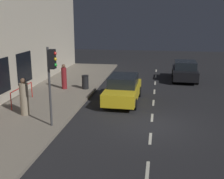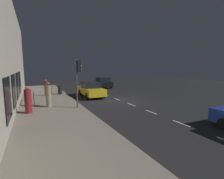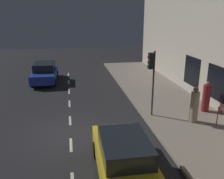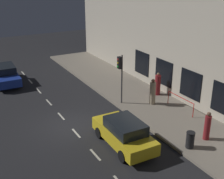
{
  "view_description": "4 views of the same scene",
  "coord_description": "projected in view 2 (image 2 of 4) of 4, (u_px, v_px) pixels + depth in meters",
  "views": [
    {
      "loc": [
        -0.24,
        12.97,
        5.04
      ],
      "look_at": [
        1.89,
        0.12,
        1.69
      ],
      "focal_mm": 46.18,
      "sensor_mm": 36.0,
      "label": 1
    },
    {
      "loc": [
        7.45,
        13.16,
        3.17
      ],
      "look_at": [
        1.77,
        1.49,
        1.38
      ],
      "focal_mm": 26.51,
      "sensor_mm": 36.0,
      "label": 2
    },
    {
      "loc": [
        0.1,
        -10.76,
        5.64
      ],
      "look_at": [
        2.21,
        0.96,
        1.85
      ],
      "focal_mm": 39.06,
      "sensor_mm": 36.0,
      "label": 3
    },
    {
      "loc": [
        -5.81,
        -15.81,
        9.12
      ],
      "look_at": [
        3.12,
        0.16,
        1.83
      ],
      "focal_mm": 47.98,
      "sensor_mm": 36.0,
      "label": 4
    }
  ],
  "objects": [
    {
      "name": "trash_bin",
      "position": [
        60.0,
        90.0,
        18.31
      ],
      "size": [
        0.47,
        0.47,
        0.94
      ],
      "color": "black",
      "rests_on": "sidewalk"
    },
    {
      "name": "parked_car_1",
      "position": [
        103.0,
        83.0,
        25.25
      ],
      "size": [
        2.02,
        3.98,
        1.58
      ],
      "rotation": [
        0.0,
        0.0,
        3.12
      ],
      "color": "black",
      "rests_on": "ground"
    },
    {
      "name": "parked_car_0",
      "position": [
        91.0,
        89.0,
        17.63
      ],
      "size": [
        1.97,
        4.42,
        1.58
      ],
      "rotation": [
        0.0,
        0.0,
        -0.02
      ],
      "color": "gold",
      "rests_on": "ground"
    },
    {
      "name": "pedestrian_0",
      "position": [
        28.0,
        101.0,
        10.8
      ],
      "size": [
        0.48,
        0.48,
        1.77
      ],
      "rotation": [
        0.0,
        0.0,
        4.61
      ],
      "color": "maroon",
      "rests_on": "sidewalk"
    },
    {
      "name": "sidewalk",
      "position": [
        51.0,
        108.0,
        12.67
      ],
      "size": [
        4.5,
        32.0,
        0.15
      ],
      "color": "gray",
      "rests_on": "ground"
    },
    {
      "name": "ground_plane",
      "position": [
        122.0,
        101.0,
        15.39
      ],
      "size": [
        60.0,
        60.0,
        0.0
      ],
      "primitive_type": "plane",
      "color": "#232326"
    },
    {
      "name": "pedestrian_2",
      "position": [
        46.0,
        88.0,
        17.46
      ],
      "size": [
        0.5,
        0.5,
        1.7
      ],
      "rotation": [
        0.0,
        0.0,
        5.34
      ],
      "color": "maroon",
      "rests_on": "sidewalk"
    },
    {
      "name": "lane_centre_line",
      "position": [
        117.0,
        99.0,
        16.28
      ],
      "size": [
        0.12,
        27.2,
        0.01
      ],
      "color": "beige",
      "rests_on": "ground"
    },
    {
      "name": "traffic_light",
      "position": [
        78.0,
        72.0,
        12.02
      ],
      "size": [
        0.45,
        0.32,
        3.59
      ],
      "color": "#424244",
      "rests_on": "sidewalk"
    },
    {
      "name": "pedestrian_1",
      "position": [
        49.0,
        96.0,
        12.47
      ],
      "size": [
        0.61,
        0.61,
        1.9
      ],
      "rotation": [
        0.0,
        0.0,
        0.77
      ],
      "color": "gray",
      "rests_on": "sidewalk"
    },
    {
      "name": "red_railing",
      "position": [
        34.0,
        95.0,
        13.65
      ],
      "size": [
        0.05,
        2.6,
        0.97
      ],
      "color": "red",
      "rests_on": "sidewalk"
    },
    {
      "name": "building_facade",
      "position": [
        7.0,
        51.0,
        11.0
      ],
      "size": [
        0.65,
        32.0,
        8.4
      ],
      "color": "beige",
      "rests_on": "ground"
    }
  ]
}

